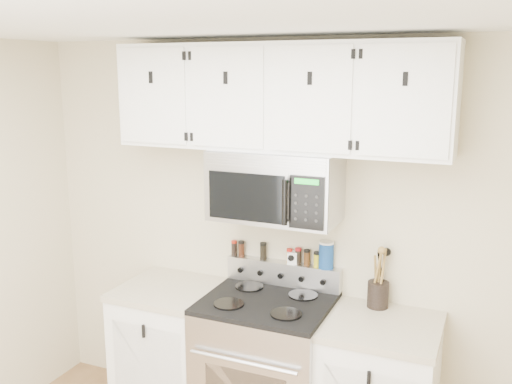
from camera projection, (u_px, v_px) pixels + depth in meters
back_wall at (286, 238)px, 3.65m from camera, size 3.50×0.01×2.50m
ceiling at (100, 9)px, 1.82m from camera, size 3.50×3.50×0.01m
range at (267, 370)px, 3.52m from camera, size 0.76×0.65×1.10m
base_cabinet_left at (172, 351)px, 3.81m from camera, size 0.64×0.62×0.92m
microwave at (275, 186)px, 3.40m from camera, size 0.76×0.44×0.42m
upper_cabinets at (277, 97)px, 3.31m from camera, size 2.00×0.35×0.62m
utensil_crock at (378, 292)px, 3.38m from camera, size 0.13×0.13×0.37m
kitchen_timer at (292, 257)px, 3.62m from camera, size 0.08×0.07×0.08m
salt_canister at (326, 255)px, 3.52m from camera, size 0.09×0.09×0.17m
spice_jar_0 at (234, 248)px, 3.77m from camera, size 0.04×0.04×0.10m
spice_jar_1 at (241, 249)px, 3.75m from camera, size 0.04×0.04×0.10m
spice_jar_2 at (263, 251)px, 3.69m from camera, size 0.04×0.04×0.11m
spice_jar_3 at (289, 256)px, 3.62m from camera, size 0.04×0.04×0.09m
spice_jar_4 at (298, 256)px, 3.60m from camera, size 0.04×0.04×0.11m
spice_jar_5 at (307, 257)px, 3.58m from camera, size 0.04×0.04×0.10m
spice_jar_6 at (317, 259)px, 3.55m from camera, size 0.04×0.04×0.10m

